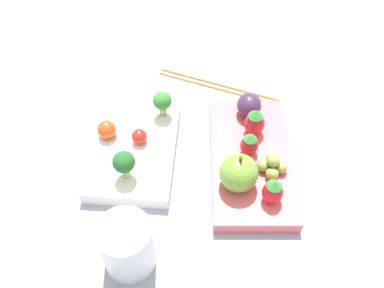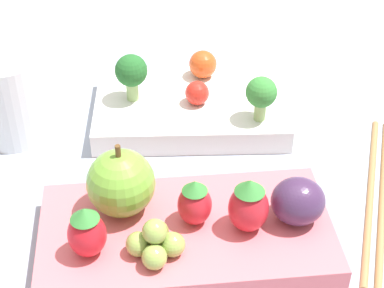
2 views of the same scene
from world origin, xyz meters
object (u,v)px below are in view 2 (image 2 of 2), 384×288
(apple, at_px, (121,183))
(chopsticks_pair, at_px, (377,193))
(bento_box_savoury, at_px, (193,108))
(broccoli_floret_0, at_px, (261,94))
(cherry_tomato_1, at_px, (203,64))
(grape_cluster, at_px, (155,242))
(drinking_cup, at_px, (9,98))
(strawberry_0, at_px, (249,205))
(strawberry_1, at_px, (195,202))
(bento_box_fruit, at_px, (191,236))
(cherry_tomato_0, at_px, (197,93))
(strawberry_2, at_px, (87,232))
(plum, at_px, (298,201))
(broccoli_floret_1, at_px, (131,72))

(apple, height_order, chopsticks_pair, apple)
(bento_box_savoury, distance_m, chopsticks_pair, 0.19)
(broccoli_floret_0, relative_size, apple, 0.71)
(cherry_tomato_1, height_order, grape_cluster, grape_cluster)
(broccoli_floret_0, relative_size, drinking_cup, 0.54)
(cherry_tomato_1, bearing_deg, strawberry_0, -80.99)
(strawberry_0, relative_size, grape_cluster, 1.08)
(strawberry_1, bearing_deg, grape_cluster, -129.30)
(strawberry_0, bearing_deg, bento_box_fruit, 179.27)
(broccoli_floret_0, height_order, chopsticks_pair, broccoli_floret_0)
(cherry_tomato_0, xyz_separation_m, strawberry_0, (0.04, -0.16, 0.01))
(strawberry_0, bearing_deg, bento_box_savoury, 104.01)
(apple, bearing_deg, strawberry_0, -11.03)
(drinking_cup, xyz_separation_m, chopsticks_pair, (0.32, -0.08, -0.04))
(drinking_cup, bearing_deg, strawberry_2, -60.59)
(apple, height_order, plum, apple)
(plum, height_order, drinking_cup, drinking_cup)
(apple, bearing_deg, broccoli_floret_1, 92.17)
(cherry_tomato_0, bearing_deg, bento_box_savoury, 114.82)
(bento_box_fruit, xyz_separation_m, broccoli_floret_1, (-0.06, 0.17, 0.04))
(bento_box_fruit, bearing_deg, strawberry_2, -159.10)
(chopsticks_pair, bearing_deg, strawberry_0, -151.59)
(cherry_tomato_1, height_order, strawberry_0, strawberry_0)
(broccoli_floret_0, xyz_separation_m, apple, (-0.11, -0.12, -0.00))
(broccoli_floret_1, bearing_deg, drinking_cup, -166.20)
(apple, bearing_deg, grape_cluster, -58.47)
(strawberry_2, bearing_deg, broccoli_floret_1, 86.02)
(cherry_tomato_0, relative_size, strawberry_0, 0.50)
(bento_box_fruit, relative_size, broccoli_floret_1, 4.96)
(bento_box_savoury, bearing_deg, broccoli_floret_1, -177.68)
(cherry_tomato_0, xyz_separation_m, cherry_tomato_1, (0.01, 0.05, 0.00))
(bento_box_savoury, height_order, apple, apple)
(bento_box_savoury, bearing_deg, drinking_cup, -170.06)
(strawberry_2, bearing_deg, drinking_cup, 119.41)
(strawberry_0, height_order, drinking_cup, drinking_cup)
(apple, xyz_separation_m, strawberry_2, (-0.02, -0.05, -0.01))
(cherry_tomato_0, relative_size, chopsticks_pair, 0.11)
(drinking_cup, height_order, chopsticks_pair, drinking_cup)
(strawberry_0, height_order, strawberry_2, strawberry_0)
(broccoli_floret_1, height_order, grape_cluster, broccoli_floret_1)
(cherry_tomato_0, distance_m, chopsticks_pair, 0.18)
(grape_cluster, bearing_deg, bento_box_savoury, 83.32)
(broccoli_floret_0, height_order, cherry_tomato_0, broccoli_floret_0)
(drinking_cup, bearing_deg, grape_cluster, -49.93)
(broccoli_floret_0, height_order, plum, broccoli_floret_0)
(bento_box_fruit, xyz_separation_m, strawberry_2, (-0.07, -0.03, 0.03))
(cherry_tomato_1, relative_size, plum, 0.69)
(apple, relative_size, chopsticks_pair, 0.29)
(bento_box_savoury, relative_size, drinking_cup, 2.32)
(cherry_tomato_0, xyz_separation_m, strawberry_2, (-0.07, -0.19, 0.01))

